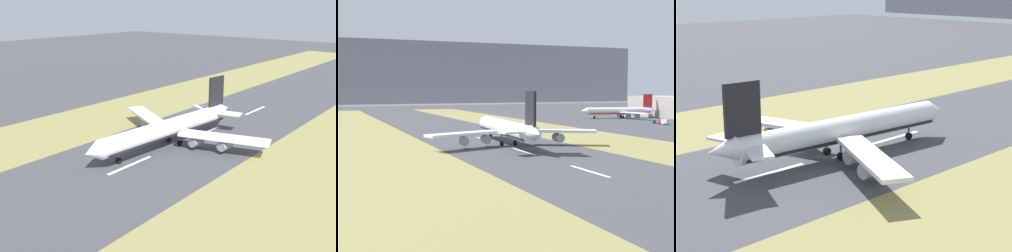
% 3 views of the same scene
% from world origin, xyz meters
% --- Properties ---
extents(ground_plane, '(800.00, 800.00, 0.00)m').
position_xyz_m(ground_plane, '(0.00, 0.00, 0.00)').
color(ground_plane, '#424247').
extents(grass_median_west, '(40.00, 600.00, 0.01)m').
position_xyz_m(grass_median_west, '(-45.00, 0.00, 0.00)').
color(grass_median_west, olive).
rests_on(grass_median_west, ground).
extents(grass_median_east, '(40.00, 600.00, 0.01)m').
position_xyz_m(grass_median_east, '(45.00, 0.00, 0.00)').
color(grass_median_east, olive).
rests_on(grass_median_east, ground).
extents(centreline_dash_mid, '(1.20, 18.00, 0.01)m').
position_xyz_m(centreline_dash_mid, '(0.00, -16.37, 0.01)').
color(centreline_dash_mid, silver).
rests_on(centreline_dash_mid, ground).
extents(centreline_dash_far, '(1.20, 18.00, 0.01)m').
position_xyz_m(centreline_dash_far, '(0.00, 23.63, 0.01)').
color(centreline_dash_far, silver).
rests_on(centreline_dash_far, ground).
extents(airplane_main_jet, '(63.91, 67.22, 20.20)m').
position_xyz_m(airplane_main_jet, '(1.58, 1.74, 6.02)').
color(airplane_main_jet, white).
rests_on(airplane_main_jet, ground).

